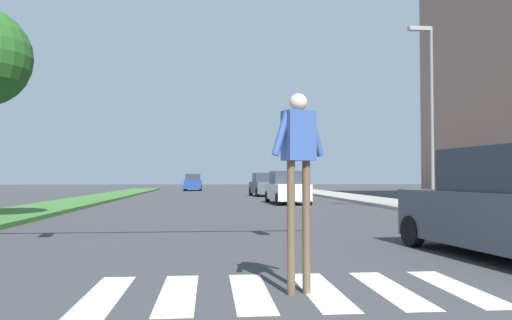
# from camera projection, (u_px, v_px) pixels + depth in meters

# --- Properties ---
(ground_plane) EXTENTS (140.00, 140.00, 0.00)m
(ground_plane) POSITION_uv_depth(u_px,v_px,m) (227.00, 203.00, 28.26)
(ground_plane) COLOR #38383A
(crosswalk) EXTENTS (4.95, 2.20, 0.01)m
(crosswalk) POSITION_uv_depth(u_px,v_px,m) (286.00, 291.00, 6.33)
(crosswalk) COLOR silver
(crosswalk) RESTS_ON ground_plane
(median_strip) EXTENTS (3.02, 64.00, 0.15)m
(median_strip) POSITION_uv_depth(u_px,v_px,m) (69.00, 204.00, 25.52)
(median_strip) COLOR #386B2D
(median_strip) RESTS_ON ground_plane
(sidewalk_right) EXTENTS (3.00, 64.00, 0.15)m
(sidewalk_right) POSITION_uv_depth(u_px,v_px,m) (387.00, 202.00, 27.06)
(sidewalk_right) COLOR #9E9991
(sidewalk_right) RESTS_ON ground_plane
(street_lamp_right) EXTENTS (1.02, 0.24, 7.50)m
(street_lamp_right) POSITION_uv_depth(u_px,v_px,m) (429.00, 100.00, 20.53)
(street_lamp_right) COLOR slate
(street_lamp_right) RESTS_ON sidewalk_right
(pedestrian_performer) EXTENTS (0.73, 0.36, 2.49)m
(pedestrian_performer) POSITION_uv_depth(u_px,v_px,m) (299.00, 160.00, 6.23)
(pedestrian_performer) COLOR brown
(pedestrian_performer) RESTS_ON ground_plane
(sedan_midblock) EXTENTS (1.96, 4.47, 1.77)m
(sedan_midblock) POSITION_uv_depth(u_px,v_px,m) (287.00, 189.00, 27.14)
(sedan_midblock) COLOR silver
(sedan_midblock) RESTS_ON ground_plane
(sedan_distant) EXTENTS (2.13, 4.18, 1.76)m
(sedan_distant) POSITION_uv_depth(u_px,v_px,m) (265.00, 185.00, 37.93)
(sedan_distant) COLOR #474C51
(sedan_distant) RESTS_ON ground_plane
(sedan_far_horizon) EXTENTS (1.84, 4.46, 1.76)m
(sedan_far_horizon) POSITION_uv_depth(u_px,v_px,m) (193.00, 183.00, 53.19)
(sedan_far_horizon) COLOR navy
(sedan_far_horizon) RESTS_ON ground_plane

